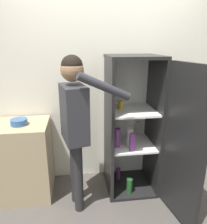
% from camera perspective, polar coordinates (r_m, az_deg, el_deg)
% --- Properties ---
extents(ground_plane, '(12.00, 12.00, 0.00)m').
position_cam_1_polar(ground_plane, '(2.60, 3.54, -26.85)').
color(ground_plane, '#4C4742').
extents(wall_back, '(7.00, 0.06, 2.55)m').
position_cam_1_polar(wall_back, '(2.87, 0.28, 6.75)').
color(wall_back, silver).
rests_on(wall_back, ground_plane).
extents(refrigerator, '(0.75, 1.22, 1.69)m').
position_cam_1_polar(refrigerator, '(2.65, 9.42, -4.40)').
color(refrigerator, black).
rests_on(refrigerator, ground_plane).
extents(person, '(0.72, 0.52, 1.71)m').
position_cam_1_polar(person, '(2.26, -7.48, -0.79)').
color(person, '#262628').
rests_on(person, ground_plane).
extents(counter, '(0.65, 0.58, 0.93)m').
position_cam_1_polar(counter, '(2.88, -20.17, -11.59)').
color(counter, tan).
rests_on(counter, ground_plane).
extents(bowl, '(0.19, 0.19, 0.07)m').
position_cam_1_polar(bowl, '(2.65, -21.21, -2.44)').
color(bowl, '#335B8E').
rests_on(bowl, counter).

